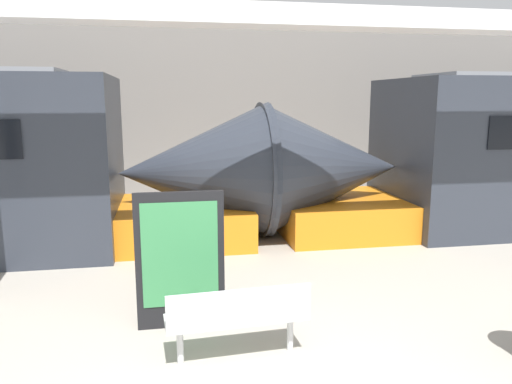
# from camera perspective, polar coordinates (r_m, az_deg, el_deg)

# --- Properties ---
(station_wall) EXTENTS (56.00, 0.20, 5.00)m
(station_wall) POSITION_cam_1_polar(r_m,az_deg,el_deg) (14.60, -7.22, 9.77)
(station_wall) COLOR gray
(station_wall) RESTS_ON ground_plane
(bench_near) EXTENTS (1.51, 0.53, 0.82)m
(bench_near) POSITION_cam_1_polar(r_m,az_deg,el_deg) (5.30, -2.08, -13.86)
(bench_near) COLOR silver
(bench_near) RESTS_ON ground_plane
(poster_board) EXTENTS (1.04, 0.07, 1.65)m
(poster_board) POSITION_cam_1_polar(r_m,az_deg,el_deg) (5.98, -8.65, -7.68)
(poster_board) COLOR black
(poster_board) RESTS_ON ground_plane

